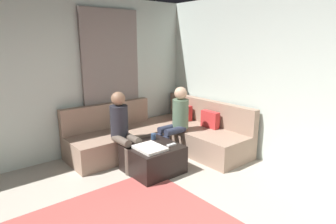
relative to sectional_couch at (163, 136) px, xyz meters
name	(u,v)px	position (x,y,z in m)	size (l,w,h in m)	color
wall_back	(312,85)	(2.08, 1.06, 1.07)	(6.00, 0.12, 2.70)	silver
wall_left	(33,81)	(-0.86, -1.88, 1.07)	(0.12, 6.00, 2.70)	silver
curtain_panel	(112,81)	(-0.76, -0.58, 0.97)	(0.06, 1.10, 2.50)	gray
sectional_couch	(163,136)	(0.00, 0.00, 0.00)	(2.10, 2.55, 0.87)	#9E7F6B
ottoman	(153,158)	(0.59, -0.67, -0.07)	(0.76, 0.76, 0.42)	black
folded_blanket	(150,148)	(0.69, -0.79, 0.16)	(0.44, 0.36, 0.04)	white
coffee_mug	(153,136)	(0.37, -0.49, 0.19)	(0.08, 0.08, 0.10)	#334C72
game_remote	(171,145)	(0.77, -0.45, 0.15)	(0.05, 0.15, 0.02)	white
person_on_couch_back	(176,119)	(0.31, 0.06, 0.38)	(0.30, 0.60, 1.20)	#2D3347
person_on_couch_side	(123,127)	(0.15, -0.92, 0.38)	(0.60, 0.30, 1.20)	brown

